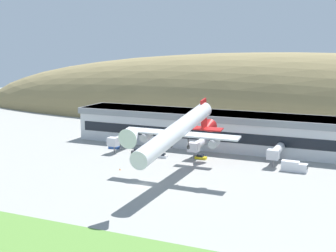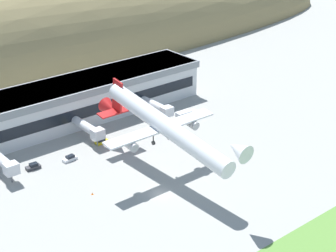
# 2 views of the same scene
# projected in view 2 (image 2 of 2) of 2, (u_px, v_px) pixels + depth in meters

# --- Properties ---
(ground_plane) EXTENTS (456.99, 456.99, 0.00)m
(ground_plane) POSITION_uv_depth(u_px,v_px,m) (160.00, 194.00, 134.41)
(ground_plane) COLOR gray
(hill_backdrop) EXTENTS (357.53, 60.52, 64.37)m
(hill_backdrop) POSITION_uv_depth(u_px,v_px,m) (24.00, 63.00, 224.15)
(hill_backdrop) COLOR olive
(hill_backdrop) RESTS_ON ground_plane
(terminal_building) EXTENTS (99.52, 17.39, 12.23)m
(terminal_building) POSITION_uv_depth(u_px,v_px,m) (57.00, 104.00, 167.60)
(terminal_building) COLOR silver
(terminal_building) RESTS_ON ground_plane
(jetway_0) EXTENTS (3.38, 16.83, 5.43)m
(jetway_0) POSITION_uv_depth(u_px,v_px,m) (1.00, 160.00, 141.71)
(jetway_0) COLOR silver
(jetway_0) RESTS_ON ground_plane
(jetway_1) EXTENTS (3.38, 13.54, 5.43)m
(jetway_1) POSITION_uv_depth(u_px,v_px,m) (89.00, 129.00, 158.60)
(jetway_1) COLOR silver
(jetway_1) RESTS_ON ground_plane
(jetway_2) EXTENTS (3.38, 13.46, 5.43)m
(jetway_2) POSITION_uv_depth(u_px,v_px,m) (158.00, 107.00, 172.98)
(jetway_2) COLOR silver
(jetway_2) RESTS_ON ground_plane
(cargo_airplane) EXTENTS (32.36, 54.30, 12.18)m
(cargo_airplane) POSITION_uv_depth(u_px,v_px,m) (164.00, 126.00, 137.54)
(cargo_airplane) COLOR silver
(service_car_0) EXTENTS (3.90, 2.02, 1.55)m
(service_car_0) POSITION_uv_depth(u_px,v_px,m) (33.00, 167.00, 145.35)
(service_car_0) COLOR #333338
(service_car_0) RESTS_ON ground_plane
(service_car_1) EXTENTS (3.79, 1.82, 1.44)m
(service_car_1) POSITION_uv_depth(u_px,v_px,m) (102.00, 141.00, 158.88)
(service_car_1) COLOR gold
(service_car_1) RESTS_ON ground_plane
(service_car_3) EXTENTS (4.12, 2.01, 1.41)m
(service_car_3) POSITION_uv_depth(u_px,v_px,m) (70.00, 158.00, 149.54)
(service_car_3) COLOR silver
(service_car_3) RESTS_ON ground_plane
(fuel_truck) EXTENTS (7.43, 2.58, 2.97)m
(fuel_truck) POSITION_uv_depth(u_px,v_px,m) (186.00, 115.00, 173.44)
(fuel_truck) COLOR silver
(fuel_truck) RESTS_ON ground_plane
(traffic_cone_0) EXTENTS (0.52, 0.52, 0.58)m
(traffic_cone_0) POSITION_uv_depth(u_px,v_px,m) (92.00, 193.00, 134.02)
(traffic_cone_0) COLOR orange
(traffic_cone_0) RESTS_ON ground_plane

